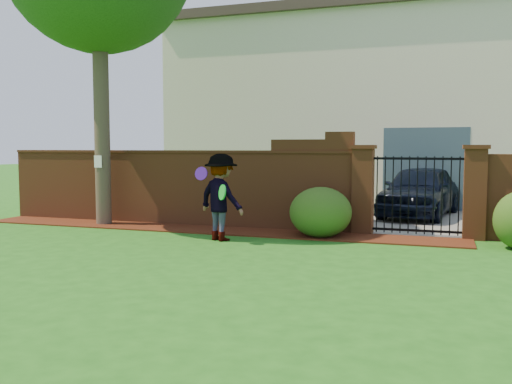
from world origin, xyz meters
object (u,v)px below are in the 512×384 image
(car, at_px, (418,191))
(frisbee_green, at_px, (222,192))
(man, at_px, (220,197))
(frisbee_purple, at_px, (201,174))

(car, bearing_deg, frisbee_green, -112.00)
(man, relative_size, frisbee_green, 5.75)
(car, height_order, frisbee_purple, frisbee_purple)
(man, xyz_separation_m, frisbee_green, (0.18, -0.30, 0.13))
(man, height_order, frisbee_green, man)
(man, distance_m, frisbee_purple, 0.59)
(frisbee_purple, distance_m, frisbee_green, 0.64)
(frisbee_purple, height_order, frisbee_green, frisbee_purple)
(car, distance_m, man, 6.17)
(frisbee_purple, xyz_separation_m, frisbee_green, (0.52, -0.18, -0.34))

